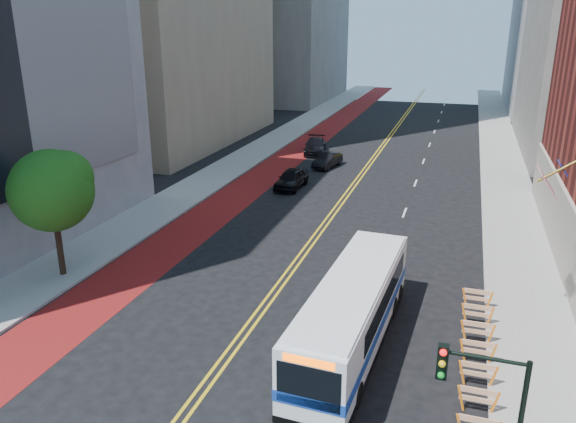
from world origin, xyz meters
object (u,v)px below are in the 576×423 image
Objects in this scene: transit_bus at (353,311)px; car_a at (291,179)px; street_tree at (53,187)px; car_c at (315,146)px; car_b at (327,160)px; traffic_signal at (484,405)px.

transit_bus is 23.46m from car_a.
street_tree reaches higher than car_c.
transit_bus is 2.22× the size of car_c.
street_tree reaches higher than car_b.
car_a reaches higher than car_b.
transit_bus is 30.15m from car_b.
transit_bus is at bearing -63.60° from car_b.
car_a is at bearing -95.30° from car_c.
transit_bus is at bearing 122.37° from traffic_signal.
traffic_signal is at bearing -59.82° from car_b.
car_b is at bearing 74.02° from street_tree.
street_tree is 28.39m from car_b.
car_c is at bearing 110.38° from traffic_signal.
street_tree is at bearing 175.72° from transit_bus.
street_tree is 1.66× the size of car_b.
traffic_signal is 1.12× the size of car_a.
traffic_signal is at bearing -54.65° from transit_bus.
street_tree reaches higher than car_a.
car_a is at bearing -88.13° from car_b.
transit_bus is 35.84m from car_c.
traffic_signal is 32.42m from car_a.
car_a is (-14.10, 29.05, -2.95)m from traffic_signal.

